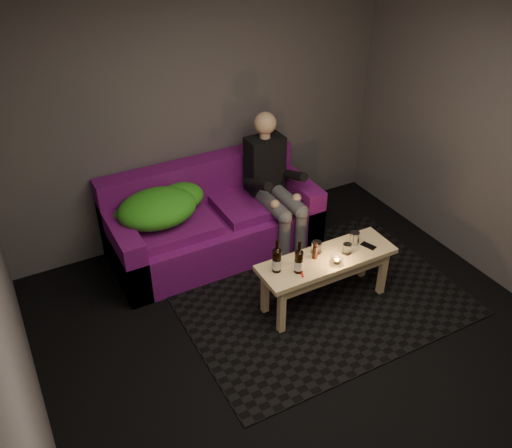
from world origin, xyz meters
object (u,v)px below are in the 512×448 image
at_px(coffee_table, 327,265).
at_px(steel_cup, 354,238).
at_px(sofa, 212,222).
at_px(beer_bottle_a, 277,260).
at_px(person, 273,181).
at_px(beer_bottle_b, 299,261).

relative_size(coffee_table, steel_cup, 10.44).
bearing_deg(coffee_table, sofa, 113.40).
relative_size(sofa, coffee_table, 1.65).
distance_m(coffee_table, beer_bottle_a, 0.51).
xyz_separation_m(person, steel_cup, (0.25, -1.00, -0.14)).
bearing_deg(coffee_table, beer_bottle_b, -171.48).
bearing_deg(sofa, steel_cup, -54.07).
bearing_deg(beer_bottle_a, steel_cup, 0.46).
height_order(person, beer_bottle_a, person).
distance_m(sofa, person, 0.73).
distance_m(beer_bottle_a, beer_bottle_b, 0.18).
bearing_deg(coffee_table, beer_bottle_a, 174.43).
bearing_deg(beer_bottle_b, person, 70.38).
relative_size(beer_bottle_b, steel_cup, 2.47).
bearing_deg(steel_cup, beer_bottle_b, -171.05).
relative_size(coffee_table, beer_bottle_a, 4.04).
xyz_separation_m(sofa, coffee_table, (0.53, -1.21, 0.10)).
bearing_deg(person, sofa, 164.53).
distance_m(coffee_table, beer_bottle_b, 0.38).
relative_size(person, beer_bottle_b, 4.65).
relative_size(sofa, steel_cup, 17.23).
height_order(sofa, person, person).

